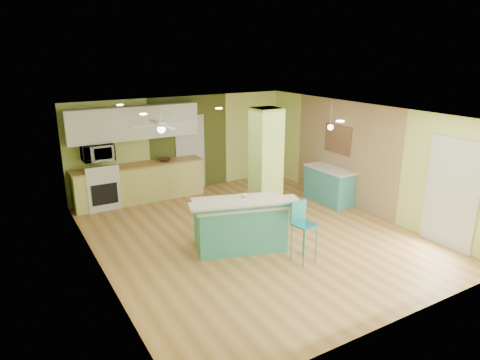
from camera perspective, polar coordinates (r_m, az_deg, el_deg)
name	(u,v)px	position (r m, az deg, el deg)	size (l,w,h in m)	color
floor	(252,235)	(8.86, 1.58, -7.33)	(6.00, 7.00, 0.01)	#9D6B36
ceiling	(253,113)	(8.16, 1.73, 8.96)	(6.00, 7.00, 0.01)	white
wall_back	(182,144)	(11.45, -7.71, 4.78)	(6.00, 0.01, 2.50)	#CEDD76
wall_front	(396,243)	(5.94, 20.04, -7.87)	(6.00, 0.01, 2.50)	#CEDD76
wall_left	(96,203)	(7.36, -18.64, -2.91)	(0.01, 7.00, 2.50)	#CEDD76
wall_right	(363,158)	(10.28, 16.02, 2.87)	(0.01, 7.00, 2.50)	#CEDD76
wood_panel	(344,153)	(10.68, 13.66, 3.56)	(0.02, 3.40, 2.50)	#8E6F51
olive_accent	(189,143)	(11.51, -6.75, 4.88)	(2.20, 0.02, 2.50)	#474F1F
interior_door	(190,153)	(11.54, -6.65, 3.64)	(0.82, 0.05, 2.00)	silver
french_door	(451,194)	(8.95, 26.34, -1.68)	(0.04, 1.08, 2.10)	silver
column	(266,166)	(9.17, 3.45, 1.83)	(0.55, 0.55, 2.50)	#B4CF60
kitchen_run	(140,182)	(10.95, -13.19, -0.31)	(3.25, 0.63, 0.94)	#CBC66A
stove	(101,189)	(10.72, -18.00, -1.15)	(0.76, 0.66, 1.08)	silver
upper_cabinets	(134,123)	(10.73, -13.92, 7.42)	(3.20, 0.34, 0.80)	white
microwave	(98,153)	(10.50, -18.45, 3.49)	(0.70, 0.48, 0.39)	white
ceiling_fan	(161,125)	(9.53, -10.47, 7.26)	(1.41, 1.41, 0.61)	silver
pendant_lamp	(330,127)	(10.44, 11.97, 6.92)	(0.14, 0.14, 0.69)	white
wall_decor	(338,139)	(10.74, 12.94, 5.33)	(0.03, 0.90, 0.70)	brown
peninsula	(240,224)	(8.12, 0.02, -5.85)	(2.09, 1.54, 1.06)	teal
bar_stool	(302,222)	(7.65, 8.24, -5.53)	(0.41, 0.41, 1.10)	teal
side_counter	(329,185)	(10.80, 11.73, -0.67)	(0.57, 1.34, 0.86)	teal
fruit_bowl	(165,160)	(10.99, -10.01, 2.69)	(0.31, 0.31, 0.08)	#362616
canister	(245,199)	(7.89, 0.65, -2.51)	(0.14, 0.14, 0.18)	yellow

